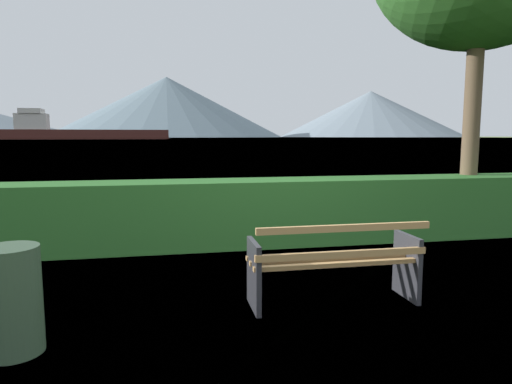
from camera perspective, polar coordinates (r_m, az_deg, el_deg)
ground_plane at (r=4.84m, az=9.51°, el=-13.48°), size 1400.00×1400.00×0.00m
water_surface at (r=310.44m, az=-10.93°, el=6.67°), size 620.00×620.00×0.00m
park_bench at (r=4.66m, az=9.88°, el=-8.81°), size 1.72×0.57×0.87m
hedge_row at (r=7.15m, az=2.16°, el=-2.46°), size 11.02×0.84×1.01m
trash_bin at (r=4.08m, az=-28.38°, el=-11.92°), size 0.44×0.44×0.85m
cargo_ship_large at (r=234.89m, az=-21.89°, el=7.15°), size 76.52×16.42×14.18m
distant_hills at (r=574.30m, az=-12.82°, el=9.75°), size 800.95×325.74×71.28m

